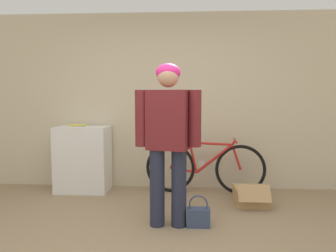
# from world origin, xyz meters

# --- Properties ---
(wall_back) EXTENTS (8.00, 0.07, 2.60)m
(wall_back) POSITION_xyz_m (0.00, 2.29, 1.30)
(wall_back) COLOR beige
(wall_back) RESTS_ON ground_plane
(side_shelf) EXTENTS (0.74, 0.49, 0.94)m
(side_shelf) POSITION_xyz_m (-1.18, 1.99, 0.47)
(side_shelf) COLOR white
(side_shelf) RESTS_ON ground_plane
(person) EXTENTS (0.69, 0.33, 1.72)m
(person) POSITION_xyz_m (0.13, 0.77, 1.01)
(person) COLOR #23283D
(person) RESTS_ON ground_plane
(bicycle) EXTENTS (1.70, 0.46, 0.78)m
(bicycle) POSITION_xyz_m (0.58, 1.97, 0.38)
(bicycle) COLOR black
(bicycle) RESTS_ON ground_plane
(banana) EXTENTS (0.29, 0.08, 0.03)m
(banana) POSITION_xyz_m (-1.28, 2.05, 0.96)
(banana) COLOR #EAD64C
(banana) RESTS_ON side_shelf
(handbag) EXTENTS (0.25, 0.14, 0.34)m
(handbag) POSITION_xyz_m (0.46, 0.77, 0.11)
(handbag) COLOR #334260
(handbag) RESTS_ON ground_plane
(cardboard_box) EXTENTS (0.41, 0.49, 0.30)m
(cardboard_box) POSITION_xyz_m (1.15, 1.51, 0.11)
(cardboard_box) COLOR tan
(cardboard_box) RESTS_ON ground_plane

